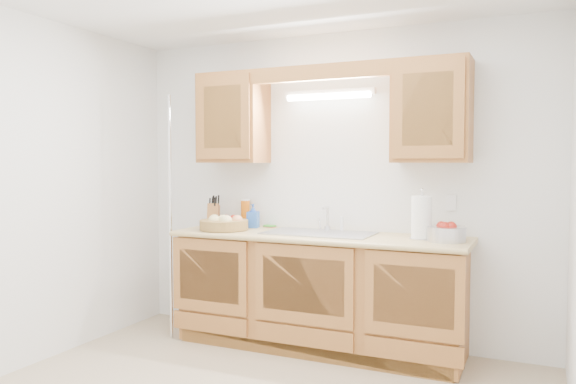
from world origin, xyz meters
The scene contains 17 objects.
room centered at (0.00, 0.00, 1.25)m, with size 3.52×3.50×2.50m.
base_cabinets centered at (0.00, 1.20, 0.44)m, with size 2.20×0.60×0.86m, color #9A5C2D.
countertop centered at (0.00, 1.19, 0.88)m, with size 2.30×0.63×0.04m, color tan.
upper_cabinet_left centered at (-0.83, 1.33, 1.83)m, with size 0.55×0.33×0.75m, color #9A5C2D.
upper_cabinet_right centered at (0.83, 1.33, 1.83)m, with size 0.55×0.33×0.75m, color #9A5C2D.
valance centered at (0.00, 1.19, 2.14)m, with size 2.20×0.05×0.12m, color #9A5C2D.
fluorescent_fixture centered at (0.00, 1.42, 2.00)m, with size 0.76×0.08×0.08m.
sink centered at (0.00, 1.21, 0.83)m, with size 0.84×0.46×0.36m.
wire_shelf_pole centered at (-1.20, 0.94, 1.00)m, with size 0.03×0.03×2.00m, color silver.
outlet_plate centered at (0.95, 1.49, 1.15)m, with size 0.08×0.01×0.12m, color white.
fruit_basket centered at (-0.79, 1.10, 0.95)m, with size 0.52×0.52×0.12m.
knife_block centered at (-1.03, 1.33, 1.00)m, with size 0.14×0.18×0.28m.
orange_canister centered at (-0.78, 1.44, 1.02)m, with size 0.09×0.09×0.23m.
soap_bottle centered at (-0.65, 1.34, 1.00)m, with size 0.09×0.09×0.20m, color blue.
sponge centered at (-0.54, 1.44, 0.91)m, with size 0.11×0.08×0.02m.
paper_towel centered at (0.79, 1.19, 1.06)m, with size 0.18×0.18×0.37m.
apple_bowl centered at (0.97, 1.17, 0.96)m, with size 0.35×0.35×0.14m.
Camera 1 is at (1.56, -2.84, 1.45)m, focal length 35.00 mm.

